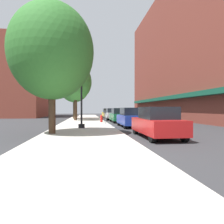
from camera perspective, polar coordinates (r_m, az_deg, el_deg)
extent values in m
plane|color=#2D2D30|center=(24.86, 1.50, -2.73)|extent=(90.00, 90.00, 0.00)
cube|color=#B7B2A8|center=(25.56, -7.75, -2.50)|extent=(4.80, 50.00, 0.12)
cube|color=brown|center=(33.27, 20.21, 15.83)|extent=(6.00, 40.00, 20.36)
cube|color=#144C38|center=(30.77, 14.58, 3.70)|extent=(0.90, 34.00, 0.50)
cube|color=brown|center=(45.30, -21.77, 8.00)|extent=(6.00, 18.00, 14.49)
cube|color=#144C38|center=(45.92, -25.80, 2.69)|extent=(0.90, 15.30, 0.50)
cylinder|color=black|center=(15.39, -8.60, -3.93)|extent=(0.48, 0.48, 0.30)
cylinder|color=black|center=(15.41, -8.62, 6.32)|extent=(0.14, 0.14, 5.20)
sphere|color=silver|center=(15.92, -8.65, 16.33)|extent=(0.44, 0.44, 0.44)
cylinder|color=red|center=(22.04, -3.01, -2.07)|extent=(0.26, 0.26, 0.62)
sphere|color=red|center=(22.02, -3.01, -1.13)|extent=(0.24, 0.24, 0.24)
cylinder|color=red|center=(22.04, -2.65, -1.83)|extent=(0.12, 0.10, 0.10)
cylinder|color=slate|center=(19.31, -1.81, -1.84)|extent=(0.06, 0.06, 1.05)
cube|color=#33383D|center=(19.29, -1.81, 0.11)|extent=(0.14, 0.09, 0.26)
cylinder|color=slate|center=(21.03, -2.26, -1.62)|extent=(0.06, 0.06, 1.05)
cube|color=#33383D|center=(21.01, -2.26, 0.17)|extent=(0.14, 0.09, 0.26)
cylinder|color=#422D1E|center=(12.25, -16.58, 1.02)|extent=(0.40, 0.40, 2.94)
ellipsoid|color=#2D6B28|center=(12.70, -16.65, 16.05)|extent=(4.86, 4.86, 5.59)
cylinder|color=#4C3823|center=(30.78, -10.58, 1.31)|extent=(0.40, 0.40, 3.38)
ellipsoid|color=#387F33|center=(31.00, -10.60, 7.72)|extent=(4.71, 4.71, 5.42)
cylinder|color=#422D1E|center=(26.08, -10.26, 1.38)|extent=(0.40, 0.40, 3.36)
ellipsoid|color=#387F33|center=(26.31, -10.28, 8.39)|extent=(4.08, 4.08, 4.70)
cylinder|color=black|center=(12.55, 6.65, -4.77)|extent=(0.22, 0.64, 0.64)
cylinder|color=black|center=(13.01, 13.36, -4.59)|extent=(0.22, 0.64, 0.64)
cylinder|color=black|center=(9.49, 11.34, -6.59)|extent=(0.22, 0.64, 0.64)
cylinder|color=black|center=(10.10, 19.81, -6.18)|extent=(0.22, 0.64, 0.64)
cube|color=red|center=(11.22, 12.51, -3.81)|extent=(1.80, 4.30, 0.76)
cube|color=black|center=(11.04, 12.79, -0.25)|extent=(1.56, 2.20, 0.64)
cylinder|color=black|center=(18.88, 1.91, -2.89)|extent=(0.22, 0.64, 0.64)
cylinder|color=black|center=(19.19, 6.52, -2.83)|extent=(0.22, 0.64, 0.64)
cylinder|color=black|center=(15.74, 3.77, -3.63)|extent=(0.22, 0.64, 0.64)
cylinder|color=black|center=(16.11, 9.24, -3.54)|extent=(0.22, 0.64, 0.64)
cube|color=#1E389E|center=(17.44, 5.28, -2.14)|extent=(1.80, 4.30, 0.76)
cube|color=black|center=(17.27, 5.39, 0.15)|extent=(1.56, 2.20, 0.64)
cylinder|color=black|center=(24.97, -0.35, -1.98)|extent=(0.22, 0.64, 0.64)
cylinder|color=black|center=(25.21, 3.17, -1.95)|extent=(0.22, 0.64, 0.64)
cylinder|color=black|center=(21.80, 0.66, -2.39)|extent=(0.22, 0.64, 0.64)
cylinder|color=black|center=(22.07, 4.68, -2.35)|extent=(0.22, 0.64, 0.64)
cube|color=#196638|center=(23.49, 2.01, -1.37)|extent=(1.80, 4.30, 0.76)
cube|color=black|center=(23.32, 2.07, 0.33)|extent=(1.56, 2.20, 0.64)
cylinder|color=black|center=(31.44, -1.79, -1.40)|extent=(0.22, 0.64, 0.64)
cylinder|color=black|center=(31.63, 1.03, -1.39)|extent=(0.22, 0.64, 0.64)
cylinder|color=black|center=(28.26, -1.17, -1.65)|extent=(0.22, 0.64, 0.64)
cylinder|color=black|center=(28.47, 1.96, -1.63)|extent=(0.22, 0.64, 0.64)
cube|color=silver|center=(29.93, -0.01, -0.90)|extent=(1.80, 4.30, 0.76)
cube|color=black|center=(29.77, 0.03, 0.44)|extent=(1.56, 2.20, 0.64)
cylinder|color=black|center=(37.55, -2.68, -1.04)|extent=(0.22, 0.64, 0.64)
cylinder|color=black|center=(37.71, -0.32, -1.03)|extent=(0.22, 0.64, 0.64)
cylinder|color=black|center=(34.37, -2.26, -1.21)|extent=(0.22, 0.64, 0.64)
cylinder|color=black|center=(34.54, 0.32, -1.20)|extent=(0.22, 0.64, 0.64)
cube|color=gold|center=(36.02, -1.24, -0.61)|extent=(1.80, 4.30, 0.76)
cube|color=black|center=(35.86, -1.22, 0.50)|extent=(1.56, 2.20, 0.64)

